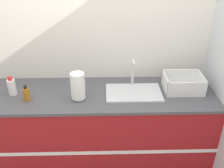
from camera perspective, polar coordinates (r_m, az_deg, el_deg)
wall_back at (r=2.81m, az=-3.20°, el=8.39°), size 4.76×0.06×2.60m
wall_right at (r=2.71m, az=23.23°, el=5.20°), size 0.06×2.68×2.60m
counter_cabinet at (r=2.90m, az=-2.91°, el=-9.86°), size 2.38×0.70×0.93m
sink at (r=2.63m, az=4.73°, el=-1.66°), size 0.55×0.35×0.31m
paper_towel_roll at (r=2.49m, az=-7.45°, el=-0.47°), size 0.14×0.14×0.27m
dish_rack at (r=2.75m, az=15.17°, el=-0.16°), size 0.38×0.30×0.16m
bottle_white_spray at (r=2.75m, az=-20.98°, el=-0.56°), size 0.08×0.08×0.20m
bottle_amber at (r=2.62m, az=-18.16°, el=-2.03°), size 0.06×0.06×0.15m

